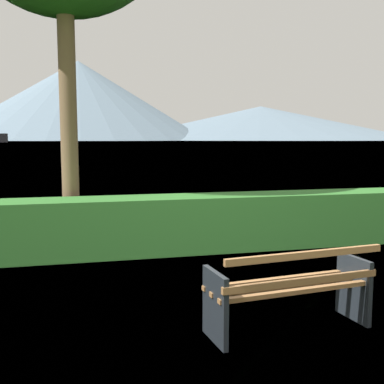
% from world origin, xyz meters
% --- Properties ---
extents(ground_plane, '(1400.00, 1400.00, 0.00)m').
position_xyz_m(ground_plane, '(0.00, 0.00, 0.00)').
color(ground_plane, '#567A38').
extents(water_surface, '(620.00, 620.00, 0.00)m').
position_xyz_m(water_surface, '(0.00, 306.77, 0.00)').
color(water_surface, slate).
rests_on(water_surface, ground_plane).
extents(park_bench, '(1.72, 0.75, 0.87)m').
position_xyz_m(park_bench, '(0.01, -0.06, 0.42)').
color(park_bench, olive).
rests_on(park_bench, ground_plane).
extents(hedge_row, '(12.35, 0.83, 0.94)m').
position_xyz_m(hedge_row, '(0.00, 3.45, 0.47)').
color(hedge_row, '#2D6B28').
rests_on(hedge_row, ground_plane).
extents(distant_hills, '(805.94, 419.90, 87.16)m').
position_xyz_m(distant_hills, '(-35.05, 567.46, 37.27)').
color(distant_hills, gray).
rests_on(distant_hills, ground_plane).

